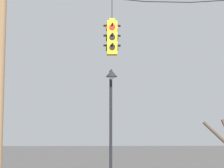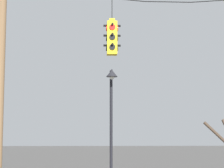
{
  "view_description": "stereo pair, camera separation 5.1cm",
  "coord_description": "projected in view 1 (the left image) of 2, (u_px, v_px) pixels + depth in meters",
  "views": [
    {
      "loc": [
        -2.8,
        -14.95,
        2.51
      ],
      "look_at": [
        -1.93,
        -0.48,
        4.25
      ],
      "focal_mm": 70.0,
      "sensor_mm": 36.0,
      "label": 1
    },
    {
      "loc": [
        -2.75,
        -14.95,
        2.51
      ],
      "look_at": [
        -1.93,
        -0.48,
        4.25
      ],
      "focal_mm": 70.0,
      "sensor_mm": 36.0,
      "label": 2
    }
  ],
  "objects": [
    {
      "name": "utility_pole_left",
      "position": [
        0.0,
        86.0,
        14.36
      ],
      "size": [
        0.3,
        0.3,
        8.34
      ],
      "color": "brown",
      "rests_on": "ground_plane"
    },
    {
      "name": "street_lamp",
      "position": [
        111.0,
        103.0,
        17.96
      ],
      "size": [
        0.48,
        0.82,
        5.26
      ],
      "color": "black",
      "rests_on": "ground_plane"
    },
    {
      "name": "traffic_light_over_intersection",
      "position": [
        112.0,
        38.0,
        14.78
      ],
      "size": [
        0.58,
        0.58,
        1.96
      ],
      "color": "yellow"
    }
  ]
}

